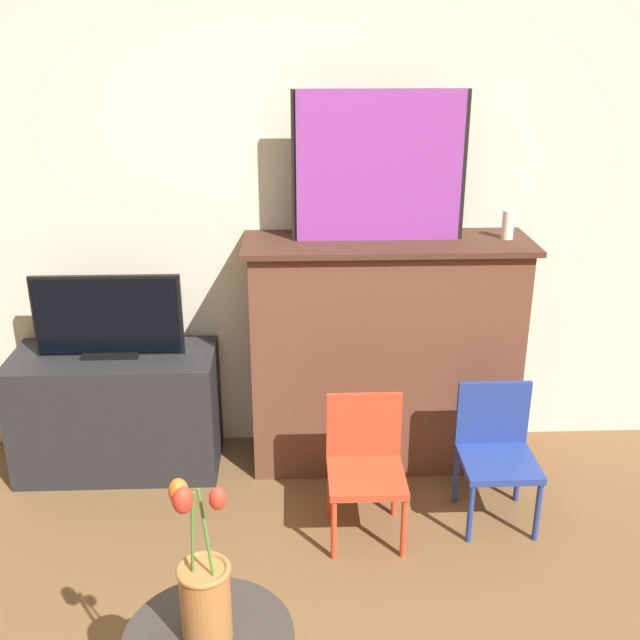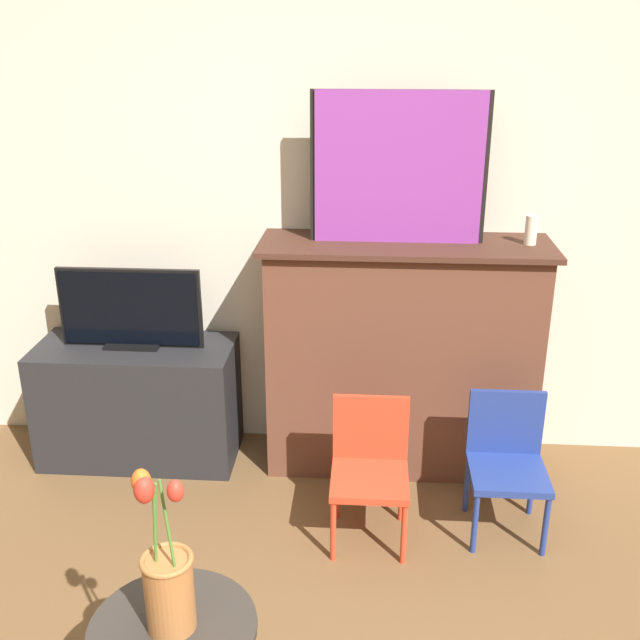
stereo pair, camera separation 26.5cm
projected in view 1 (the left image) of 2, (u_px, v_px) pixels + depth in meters
wall_back at (317, 177)px, 3.44m from camera, size 8.00×0.06×2.70m
fireplace_mantel at (384, 351)px, 3.52m from camera, size 1.29×0.43×1.11m
painting at (379, 167)px, 3.21m from camera, size 0.76×0.03×0.64m
mantel_candle at (508, 225)px, 3.32m from camera, size 0.05×0.05×0.13m
tv_stand at (118, 411)px, 3.55m from camera, size 0.94×0.43×0.59m
tv_monitor at (108, 317)px, 3.38m from camera, size 0.67×0.12×0.38m
chair_red at (365, 460)px, 3.07m from camera, size 0.31×0.31×0.59m
chair_blue at (496, 447)px, 3.17m from camera, size 0.31×0.31×0.59m
vase_tulips at (204, 590)px, 1.90m from camera, size 0.14×0.14×0.48m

